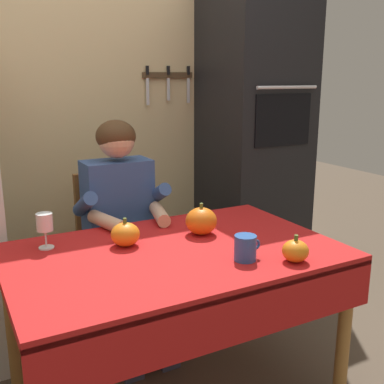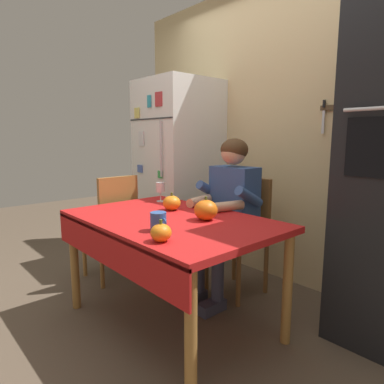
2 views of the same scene
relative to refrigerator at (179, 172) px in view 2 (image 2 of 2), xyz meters
name	(u,v)px [view 2 (image 2 of 2)]	position (x,y,z in m)	size (l,w,h in m)	color
ground_plane	(160,328)	(0.95, -0.96, -0.90)	(10.00, 10.00, 0.00)	brown
back_wall_assembly	(288,132)	(1.00, 0.39, 0.40)	(3.70, 0.13, 2.60)	#D1B784
refrigerator	(179,172)	(0.00, 0.00, 0.00)	(0.68, 0.71, 1.80)	white
dining_table	(167,231)	(0.95, -0.88, -0.24)	(1.40, 0.90, 0.74)	#9E6B33
chair_behind_person	(243,229)	(0.93, -0.09, -0.39)	(0.40, 0.40, 0.93)	brown
seated_person	(228,205)	(0.93, -0.28, -0.16)	(0.47, 0.55, 1.25)	#38384C
chair_left_side	(114,223)	(0.05, -0.78, -0.39)	(0.40, 0.40, 0.93)	#9E6B33
coffee_mug	(158,221)	(1.15, -1.10, -0.11)	(0.12, 0.09, 0.10)	#2D569E
wine_glass	(161,188)	(0.47, -0.58, -0.05)	(0.07, 0.07, 0.16)	white
pumpkin_large	(206,210)	(1.15, -0.74, -0.10)	(0.15, 0.15, 0.15)	orange
pumpkin_medium	(172,203)	(0.78, -0.71, -0.11)	(0.13, 0.13, 0.13)	orange
pumpkin_small	(161,233)	(1.32, -1.21, -0.11)	(0.11, 0.11, 0.11)	orange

